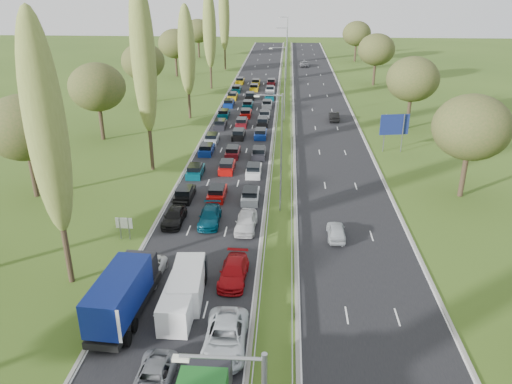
# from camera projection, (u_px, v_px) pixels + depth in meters

# --- Properties ---
(ground) EXTENTS (260.00, 260.00, 0.00)m
(ground) POSITION_uv_depth(u_px,v_px,m) (284.00, 118.00, 84.84)
(ground) COLOR #354F18
(ground) RESTS_ON ground
(near_carriageway) EXTENTS (10.50, 215.00, 0.04)m
(near_carriageway) POSITION_uv_depth(u_px,v_px,m) (246.00, 114.00, 87.53)
(near_carriageway) COLOR black
(near_carriageway) RESTS_ON ground
(far_carriageway) EXTENTS (10.50, 215.00, 0.04)m
(far_carriageway) POSITION_uv_depth(u_px,v_px,m) (323.00, 115.00, 86.74)
(far_carriageway) COLOR black
(far_carriageway) RESTS_ON ground
(central_reservation) EXTENTS (2.36, 215.00, 0.32)m
(central_reservation) POSITION_uv_depth(u_px,v_px,m) (284.00, 111.00, 86.92)
(central_reservation) COLOR gray
(central_reservation) RESTS_ON ground
(lamp_columns) EXTENTS (0.18, 140.18, 12.00)m
(lamp_columns) POSITION_uv_depth(u_px,v_px,m) (285.00, 85.00, 80.65)
(lamp_columns) COLOR gray
(lamp_columns) RESTS_ON ground
(poplar_row) EXTENTS (2.80, 127.80, 22.44)m
(poplar_row) POSITION_uv_depth(u_px,v_px,m) (171.00, 52.00, 70.05)
(poplar_row) COLOR #2D2116
(poplar_row) RESTS_ON ground
(woodland_left) EXTENTS (8.00, 166.00, 11.10)m
(woodland_left) POSITION_uv_depth(u_px,v_px,m) (88.00, 92.00, 67.43)
(woodland_left) COLOR #2D2116
(woodland_left) RESTS_ON ground
(woodland_right) EXTENTS (8.00, 153.00, 11.10)m
(woodland_right) POSITION_uv_depth(u_px,v_px,m) (426.00, 90.00, 68.45)
(woodland_right) COLOR #2D2116
(woodland_right) RESTS_ON ground
(traffic_queue_fill) EXTENTS (9.07, 68.77, 0.80)m
(traffic_queue_fill) POSITION_uv_depth(u_px,v_px,m) (243.00, 119.00, 82.53)
(traffic_queue_fill) COLOR black
(traffic_queue_fill) RESTS_ON ground
(near_car_2) EXTENTS (2.39, 4.78, 1.30)m
(near_car_2) POSITION_uv_depth(u_px,v_px,m) (147.00, 272.00, 38.95)
(near_car_2) COLOR silver
(near_car_2) RESTS_ON near_carriageway
(near_car_3) EXTENTS (1.95, 4.62, 1.33)m
(near_car_3) POSITION_uv_depth(u_px,v_px,m) (174.00, 216.00, 48.05)
(near_car_3) COLOR black
(near_car_3) RESTS_ON near_carriageway
(near_car_6) EXTENTS (2.24, 4.71, 1.30)m
(near_car_6) POSITION_uv_depth(u_px,v_px,m) (153.00, 379.00, 28.48)
(near_car_6) COLOR slate
(near_car_6) RESTS_ON near_carriageway
(near_car_7) EXTENTS (2.12, 4.94, 1.42)m
(near_car_7) POSITION_uv_depth(u_px,v_px,m) (210.00, 216.00, 47.93)
(near_car_7) COLOR #05374B
(near_car_7) RESTS_ON near_carriageway
(near_car_10) EXTENTS (2.73, 5.81, 1.61)m
(near_car_10) POSITION_uv_depth(u_px,v_px,m) (225.00, 337.00, 31.63)
(near_car_10) COLOR silver
(near_car_10) RESTS_ON near_carriageway
(near_car_11) EXTENTS (2.27, 5.15, 1.47)m
(near_car_11) POSITION_uv_depth(u_px,v_px,m) (234.00, 272.00, 38.82)
(near_car_11) COLOR #9B090E
(near_car_11) RESTS_ON near_carriageway
(near_car_12) EXTENTS (2.05, 4.75, 1.60)m
(near_car_12) POSITION_uv_depth(u_px,v_px,m) (246.00, 221.00, 46.73)
(near_car_12) COLOR silver
(near_car_12) RESTS_ON near_carriageway
(far_car_0) EXTENTS (1.66, 4.00, 1.36)m
(far_car_0) POSITION_uv_depth(u_px,v_px,m) (336.00, 231.00, 45.20)
(far_car_0) COLOR #B0B6BA
(far_car_0) RESTS_ON far_carriageway
(far_car_1) EXTENTS (1.61, 4.45, 1.46)m
(far_car_1) POSITION_uv_depth(u_px,v_px,m) (334.00, 116.00, 82.96)
(far_car_1) COLOR black
(far_car_1) RESTS_ON far_carriageway
(far_car_2) EXTENTS (2.50, 5.27, 1.45)m
(far_car_2) POSITION_uv_depth(u_px,v_px,m) (304.00, 64.00, 134.87)
(far_car_2) COLOR slate
(far_car_2) RESTS_ON far_carriageway
(blue_lorry) EXTENTS (2.43, 8.74, 3.69)m
(blue_lorry) POSITION_uv_depth(u_px,v_px,m) (124.00, 292.00, 34.22)
(blue_lorry) COLOR black
(blue_lorry) RESTS_ON near_carriageway
(white_van_front) EXTENTS (2.07, 5.28, 2.12)m
(white_van_front) POSITION_uv_depth(u_px,v_px,m) (180.00, 301.00, 34.74)
(white_van_front) COLOR white
(white_van_front) RESTS_ON near_carriageway
(white_van_rear) EXTENTS (2.18, 5.56, 2.23)m
(white_van_rear) POSITION_uv_depth(u_px,v_px,m) (188.00, 282.00, 36.80)
(white_van_rear) COLOR white
(white_van_rear) RESTS_ON near_carriageway
(info_sign) EXTENTS (1.50, 0.16, 2.10)m
(info_sign) POSITION_uv_depth(u_px,v_px,m) (124.00, 225.00, 44.78)
(info_sign) COLOR gray
(info_sign) RESTS_ON ground
(direction_sign) EXTENTS (3.95, 0.83, 5.20)m
(direction_sign) POSITION_uv_depth(u_px,v_px,m) (394.00, 126.00, 66.90)
(direction_sign) COLOR gray
(direction_sign) RESTS_ON ground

